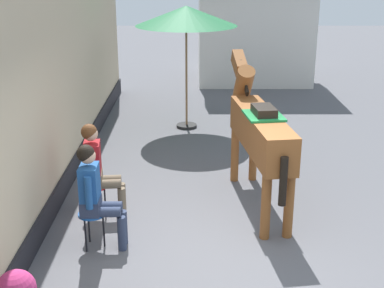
{
  "coord_description": "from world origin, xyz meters",
  "views": [
    {
      "loc": [
        -0.41,
        -5.83,
        3.54
      ],
      "look_at": [
        -0.4,
        1.2,
        1.05
      ],
      "focal_mm": 49.91,
      "sensor_mm": 36.0,
      "label": 1
    }
  ],
  "objects_px": {
    "saddled_horse_center": "(258,129)",
    "cafe_parasol": "(186,17)",
    "seated_visitor_near": "(95,191)",
    "seated_visitor_far": "(97,166)"
  },
  "relations": [
    {
      "from": "seated_visitor_near",
      "to": "seated_visitor_far",
      "type": "height_order",
      "value": "same"
    },
    {
      "from": "seated_visitor_near",
      "to": "saddled_horse_center",
      "type": "bearing_deg",
      "value": 31.36
    },
    {
      "from": "cafe_parasol",
      "to": "seated_visitor_near",
      "type": "bearing_deg",
      "value": -102.12
    },
    {
      "from": "seated_visitor_near",
      "to": "seated_visitor_far",
      "type": "xyz_separation_m",
      "value": [
        -0.11,
        0.85,
        0.0
      ]
    },
    {
      "from": "seated_visitor_near",
      "to": "cafe_parasol",
      "type": "bearing_deg",
      "value": 77.88
    },
    {
      "from": "saddled_horse_center",
      "to": "cafe_parasol",
      "type": "distance_m",
      "value": 4.07
    },
    {
      "from": "seated_visitor_near",
      "to": "seated_visitor_far",
      "type": "bearing_deg",
      "value": 97.59
    },
    {
      "from": "cafe_parasol",
      "to": "seated_visitor_far",
      "type": "bearing_deg",
      "value": -105.89
    },
    {
      "from": "saddled_horse_center",
      "to": "seated_visitor_near",
      "type": "bearing_deg",
      "value": -148.64
    },
    {
      "from": "saddled_horse_center",
      "to": "cafe_parasol",
      "type": "relative_size",
      "value": 1.16
    }
  ]
}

